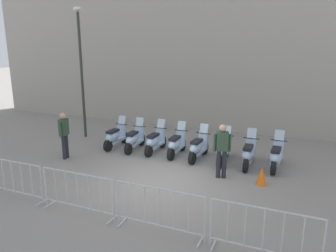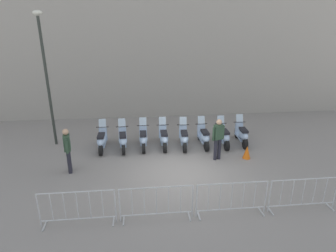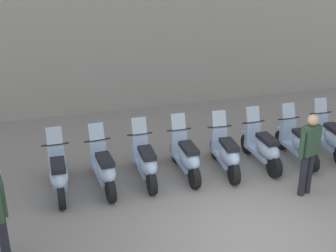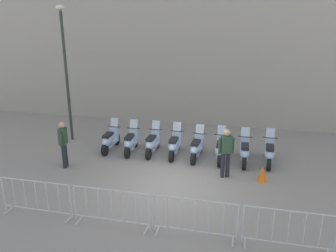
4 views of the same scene
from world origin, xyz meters
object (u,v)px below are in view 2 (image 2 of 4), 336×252
Objects in this scene: motorcycle_4 at (184,138)px; motorcycle_7 at (242,135)px; motorcycle_6 at (223,136)px; street_lamp at (45,68)px; traffic_cone at (247,152)px; motorcycle_5 at (204,137)px; officer_mid_plaza at (68,148)px; motorcycle_1 at (123,140)px; officer_near_row_end at (218,137)px; motorcycle_0 at (102,140)px; barrier_segment_3 at (303,195)px; motorcycle_3 at (164,138)px; barrier_segment_1 at (157,204)px; barrier_segment_0 at (78,208)px; motorcycle_2 at (143,138)px; barrier_segment_2 at (232,199)px.

motorcycle_4 is 1.00× the size of motorcycle_7.
motorcycle_6 is 1.00× the size of motorcycle_7.
traffic_cone is (8.02, -2.89, -3.20)m from street_lamp.
officer_mid_plaza is (-5.61, -1.42, 0.53)m from motorcycle_5.
motorcycle_1 is 4.13m from officer_near_row_end.
street_lamp is at bearing 168.81° from motorcycle_6.
traffic_cone is at bearing -0.62° from officer_mid_plaza.
motorcycle_1 is at bearing 175.36° from motorcycle_6.
motorcycle_4 is 1.81m from motorcycle_6.
street_lamp reaches higher than motorcycle_5.
motorcycle_1 is 1.00× the size of motorcycle_5.
motorcycle_0 is 0.83× the size of barrier_segment_3.
motorcycle_3 is 0.83× the size of barrier_segment_1.
motorcycle_6 reaches higher than traffic_cone.
motorcycle_3 is at bearing 56.23° from barrier_segment_0.
motorcycle_4 is at bearing -13.41° from street_lamp.
barrier_segment_3 is (5.14, -5.28, 0.07)m from motorcycle_1.
officer_mid_plaza is 3.15× the size of traffic_cone.
officer_near_row_end is at bearing 0.55° from officer_mid_plaza.
motorcycle_2 is 1.00× the size of motorcycle_5.
motorcycle_5 is 6.72m from barrier_segment_0.
motorcycle_7 is (4.49, -0.32, 0.00)m from motorcycle_2.
motorcycle_2 is 0.90m from motorcycle_3.
motorcycle_0 is 3.14× the size of traffic_cone.
motorcycle_0 is 0.83× the size of barrier_segment_0.
motorcycle_5 is 3.14× the size of traffic_cone.
officer_mid_plaza is (-4.70, -1.45, 0.53)m from motorcycle_4.
motorcycle_3 is 5.17m from barrier_segment_2.
motorcycle_5 is at bearing 42.49° from barrier_segment_0.
motorcycle_3 is at bearing 170.26° from motorcycle_4.
motorcycle_2 is 3.41m from officer_mid_plaza.
barrier_segment_0 is at bearing -137.51° from motorcycle_5.
motorcycle_0 is 0.83× the size of barrier_segment_1.
motorcycle_1 reaches higher than barrier_segment_2.
motorcycle_0 is 1.00× the size of motorcycle_3.
barrier_segment_2 is 1.21× the size of officer_near_row_end.
street_lamp is (-5.71, 1.36, 3.02)m from motorcycle_4.
traffic_cone is (4.99, -1.77, -0.18)m from motorcycle_1.
motorcycle_2 is (0.90, -0.01, 0.00)m from motorcycle_1.
motorcycle_7 is 7.55m from officer_mid_plaza.
motorcycle_3 is 4.98m from barrier_segment_1.
motorcycle_1 is 3.13× the size of traffic_cone.
motorcycle_6 is 4.99m from barrier_segment_2.
motorcycle_3 and motorcycle_7 have the same top height.
street_lamp is (-4.82, 1.21, 3.02)m from motorcycle_3.
motorcycle_1 is (0.90, -0.09, 0.00)m from motorcycle_0.
barrier_segment_3 is at bearing -63.95° from motorcycle_4.
barrier_segment_2 is (4.34, -0.31, 0.00)m from barrier_segment_0.
motorcycle_4 is at bearing 93.44° from barrier_segment_2.
motorcycle_4 is 6.10m from barrier_segment_0.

